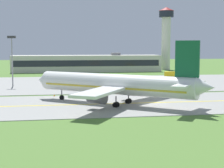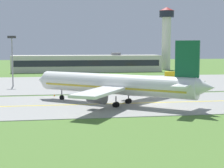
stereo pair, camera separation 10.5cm
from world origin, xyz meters
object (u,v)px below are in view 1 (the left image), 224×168
airplane_lead (116,85)px  apron_light_mast (12,55)px  control_tower (166,33)px  service_truck_fuel (148,83)px  service_truck_baggage (173,75)px

airplane_lead → apron_light_mast: 45.02m
control_tower → apron_light_mast: (-67.45, -66.24, -9.09)m
airplane_lead → service_truck_fuel: bearing=62.7°
service_truck_fuel → control_tower: 84.56m
control_tower → apron_light_mast: size_ratio=2.11×
control_tower → apron_light_mast: bearing=-135.5°
airplane_lead → apron_light_mast: apron_light_mast is taller
service_truck_fuel → apron_light_mast: 40.06m
airplane_lead → service_truck_baggage: size_ratio=5.25×
service_truck_baggage → apron_light_mast: bearing=-163.1°
service_truck_fuel → control_tower: (29.75, 77.33, 16.89)m
airplane_lead → control_tower: size_ratio=1.07×
apron_light_mast → control_tower: bearing=44.5°
service_truck_fuel → control_tower: bearing=69.0°
airplane_lead → control_tower: control_tower is taller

